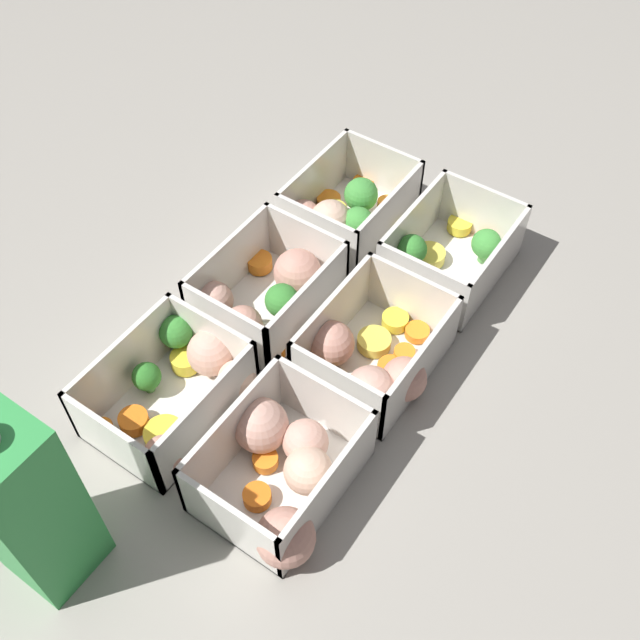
% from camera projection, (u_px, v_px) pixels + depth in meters
% --- Properties ---
extents(ground_plane, '(4.00, 4.00, 0.00)m').
position_uv_depth(ground_plane, '(320.00, 335.00, 0.78)').
color(ground_plane, gray).
extents(container_near_left, '(0.16, 0.15, 0.07)m').
position_uv_depth(container_near_left, '(283.00, 468.00, 0.66)').
color(container_near_left, silver).
rests_on(container_near_left, ground_plane).
extents(container_near_center, '(0.15, 0.14, 0.07)m').
position_uv_depth(container_near_center, '(370.00, 360.00, 0.73)').
color(container_near_center, silver).
rests_on(container_near_center, ground_plane).
extents(container_near_right, '(0.16, 0.11, 0.07)m').
position_uv_depth(container_near_right, '(450.00, 252.00, 0.82)').
color(container_near_right, silver).
rests_on(container_near_right, ground_plane).
extents(container_far_left, '(0.16, 0.12, 0.07)m').
position_uv_depth(container_far_left, '(181.00, 385.00, 0.71)').
color(container_far_left, silver).
rests_on(container_far_left, ground_plane).
extents(container_far_center, '(0.15, 0.12, 0.07)m').
position_uv_depth(container_far_center, '(267.00, 293.00, 0.79)').
color(container_far_center, silver).
rests_on(container_far_center, ground_plane).
extents(container_far_right, '(0.15, 0.13, 0.07)m').
position_uv_depth(container_far_right, '(345.00, 211.00, 0.87)').
color(container_far_right, silver).
rests_on(container_far_right, ground_plane).
extents(juice_carton, '(0.07, 0.07, 0.20)m').
position_uv_depth(juice_carton, '(26.00, 506.00, 0.56)').
color(juice_carton, green).
rests_on(juice_carton, ground_plane).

